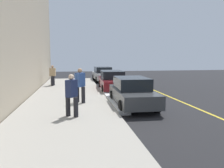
{
  "coord_description": "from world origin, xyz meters",
  "views": [
    {
      "loc": [
        11.17,
        -2.86,
        2.6
      ],
      "look_at": [
        -1.95,
        -0.63,
        0.94
      ],
      "focal_mm": 35.32,
      "sensor_mm": 36.0,
      "label": 1
    }
  ],
  "objects_px": {
    "pedestrian_navy_coat": "(72,94)",
    "rolling_suitcase": "(52,82)",
    "parked_car_maroon": "(112,81)",
    "pedestrian_blue_coat": "(80,84)",
    "pedestrian_tan_coat": "(53,75)",
    "parked_car_charcoal": "(132,92)",
    "parked_car_silver": "(103,74)"
  },
  "relations": [
    {
      "from": "parked_car_charcoal",
      "to": "pedestrian_navy_coat",
      "type": "height_order",
      "value": "pedestrian_navy_coat"
    },
    {
      "from": "pedestrian_navy_coat",
      "to": "rolling_suitcase",
      "type": "bearing_deg",
      "value": -170.4
    },
    {
      "from": "parked_car_charcoal",
      "to": "pedestrian_tan_coat",
      "type": "bearing_deg",
      "value": -149.58
    },
    {
      "from": "parked_car_silver",
      "to": "pedestrian_blue_coat",
      "type": "xyz_separation_m",
      "value": [
        11.45,
        -2.69,
        0.37
      ]
    },
    {
      "from": "pedestrian_navy_coat",
      "to": "pedestrian_blue_coat",
      "type": "bearing_deg",
      "value": 171.39
    },
    {
      "from": "pedestrian_navy_coat",
      "to": "rolling_suitcase",
      "type": "xyz_separation_m",
      "value": [
        -10.65,
        -1.8,
        -0.68
      ]
    },
    {
      "from": "parked_car_silver",
      "to": "pedestrian_blue_coat",
      "type": "distance_m",
      "value": 11.77
    },
    {
      "from": "parked_car_silver",
      "to": "parked_car_charcoal",
      "type": "xyz_separation_m",
      "value": [
        12.14,
        -0.01,
        0.0
      ]
    },
    {
      "from": "pedestrian_tan_coat",
      "to": "rolling_suitcase",
      "type": "bearing_deg",
      "value": -167.87
    },
    {
      "from": "pedestrian_tan_coat",
      "to": "rolling_suitcase",
      "type": "distance_m",
      "value": 0.81
    },
    {
      "from": "parked_car_silver",
      "to": "pedestrian_tan_coat",
      "type": "xyz_separation_m",
      "value": [
        3.99,
        -4.8,
        0.31
      ]
    },
    {
      "from": "pedestrian_blue_coat",
      "to": "rolling_suitcase",
      "type": "xyz_separation_m",
      "value": [
        -7.92,
        -2.21,
        -0.73
      ]
    },
    {
      "from": "parked_car_charcoal",
      "to": "pedestrian_tan_coat",
      "type": "distance_m",
      "value": 9.46
    },
    {
      "from": "parked_car_charcoal",
      "to": "rolling_suitcase",
      "type": "height_order",
      "value": "parked_car_charcoal"
    },
    {
      "from": "pedestrian_navy_coat",
      "to": "parked_car_maroon",
      "type": "bearing_deg",
      "value": 158.66
    },
    {
      "from": "pedestrian_tan_coat",
      "to": "pedestrian_navy_coat",
      "type": "xyz_separation_m",
      "value": [
        10.19,
        1.7,
        0.01
      ]
    },
    {
      "from": "parked_car_maroon",
      "to": "pedestrian_blue_coat",
      "type": "height_order",
      "value": "pedestrian_blue_coat"
    },
    {
      "from": "parked_car_silver",
      "to": "pedestrian_navy_coat",
      "type": "bearing_deg",
      "value": -12.33
    },
    {
      "from": "rolling_suitcase",
      "to": "pedestrian_blue_coat",
      "type": "bearing_deg",
      "value": 15.62
    },
    {
      "from": "pedestrian_tan_coat",
      "to": "pedestrian_navy_coat",
      "type": "height_order",
      "value": "pedestrian_navy_coat"
    },
    {
      "from": "pedestrian_blue_coat",
      "to": "rolling_suitcase",
      "type": "distance_m",
      "value": 8.25
    },
    {
      "from": "pedestrian_blue_coat",
      "to": "rolling_suitcase",
      "type": "bearing_deg",
      "value": -164.38
    },
    {
      "from": "parked_car_maroon",
      "to": "pedestrian_navy_coat",
      "type": "relative_size",
      "value": 2.75
    },
    {
      "from": "parked_car_maroon",
      "to": "pedestrian_blue_coat",
      "type": "bearing_deg",
      "value": -27.58
    },
    {
      "from": "parked_car_charcoal",
      "to": "pedestrian_tan_coat",
      "type": "xyz_separation_m",
      "value": [
        -8.15,
        -4.79,
        0.31
      ]
    },
    {
      "from": "pedestrian_blue_coat",
      "to": "pedestrian_tan_coat",
      "type": "bearing_deg",
      "value": -164.18
    },
    {
      "from": "parked_car_silver",
      "to": "parked_car_maroon",
      "type": "distance_m",
      "value": 6.49
    },
    {
      "from": "pedestrian_tan_coat",
      "to": "parked_car_silver",
      "type": "bearing_deg",
      "value": 129.69
    },
    {
      "from": "parked_car_charcoal",
      "to": "pedestrian_blue_coat",
      "type": "distance_m",
      "value": 2.78
    },
    {
      "from": "parked_car_maroon",
      "to": "pedestrian_tan_coat",
      "type": "bearing_deg",
      "value": -118.04
    },
    {
      "from": "parked_car_silver",
      "to": "pedestrian_navy_coat",
      "type": "distance_m",
      "value": 14.52
    },
    {
      "from": "parked_car_maroon",
      "to": "pedestrian_blue_coat",
      "type": "xyz_separation_m",
      "value": [
        4.96,
        -2.59,
        0.37
      ]
    }
  ]
}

